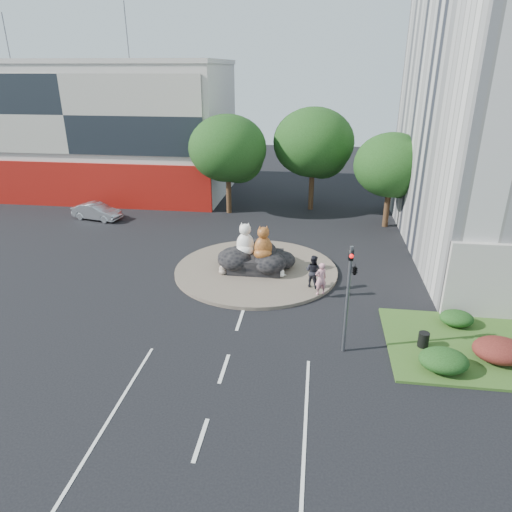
{
  "coord_description": "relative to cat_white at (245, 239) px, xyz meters",
  "views": [
    {
      "loc": [
        3.46,
        -15.54,
        11.69
      ],
      "look_at": [
        0.31,
        7.66,
        2.0
      ],
      "focal_mm": 32.0,
      "sensor_mm": 36.0,
      "label": 1
    }
  ],
  "objects": [
    {
      "name": "cat_tabby",
      "position": [
        1.15,
        -0.43,
        -0.0
      ],
      "size": [
        1.46,
        1.34,
        2.06
      ],
      "primitive_type": null,
      "rotation": [
        0.0,
        0.0,
        0.24
      ],
      "color": "#C95C29",
      "rests_on": "rock_plinth"
    },
    {
      "name": "pedestrian_pink",
      "position": [
        4.61,
        -2.95,
        -1.0
      ],
      "size": [
        0.8,
        0.7,
        1.85
      ],
      "primitive_type": "imported",
      "rotation": [
        0.0,
        0.0,
        3.61
      ],
      "color": "#CF8692",
      "rests_on": "roundabout_island"
    },
    {
      "name": "shophouse_block",
      "position": [
        -17.34,
        17.92,
        4.05
      ],
      "size": [
        25.2,
        12.3,
        17.4
      ],
      "color": "beige",
      "rests_on": "ground"
    },
    {
      "name": "hedge_red",
      "position": [
        12.16,
        -7.99,
        -1.52
      ],
      "size": [
        2.2,
        1.76,
        0.99
      ],
      "primitive_type": "ellipsoid",
      "color": "#451312",
      "rests_on": "grass_verge"
    },
    {
      "name": "kitten_calico",
      "position": [
        -1.2,
        -1.03,
        -1.48
      ],
      "size": [
        0.55,
        0.48,
        0.9
      ],
      "primitive_type": null,
      "rotation": [
        0.0,
        0.0,
        -0.03
      ],
      "color": "beige",
      "rests_on": "roundabout_island"
    },
    {
      "name": "litter_bin",
      "position": [
        9.2,
        -7.32,
        -1.67
      ],
      "size": [
        0.52,
        0.52,
        0.69
      ],
      "primitive_type": "cylinder",
      "rotation": [
        0.0,
        0.0,
        0.08
      ],
      "color": "black",
      "rests_on": "grass_verge"
    },
    {
      "name": "grass_verge",
      "position": [
        12.66,
        -6.99,
        -2.07
      ],
      "size": [
        10.0,
        6.0,
        0.12
      ],
      "primitive_type": "cube",
      "color": "#33551C",
      "rests_on": "ground"
    },
    {
      "name": "tree_right",
      "position": [
        9.73,
        10.07,
        2.5
      ],
      "size": [
        5.7,
        5.7,
        7.3
      ],
      "color": "#382314",
      "rests_on": "ground"
    },
    {
      "name": "ground",
      "position": [
        0.66,
        -9.99,
        -2.13
      ],
      "size": [
        120.0,
        120.0,
        0.0
      ],
      "primitive_type": "plane",
      "color": "black",
      "rests_on": "ground"
    },
    {
      "name": "pedestrian_dark",
      "position": [
        4.16,
        -2.06,
        -0.98
      ],
      "size": [
        1.15,
        1.06,
        1.89
      ],
      "primitive_type": "imported",
      "rotation": [
        0.0,
        0.0,
        2.67
      ],
      "color": "black",
      "rests_on": "roundabout_island"
    },
    {
      "name": "traffic_light",
      "position": [
        5.76,
        -8.0,
        1.49
      ],
      "size": [
        0.44,
        1.24,
        5.0
      ],
      "color": "#595B60",
      "rests_on": "ground"
    },
    {
      "name": "hedge_near_green",
      "position": [
        9.66,
        -8.99,
        -1.56
      ],
      "size": [
        2.0,
        1.6,
        0.9
      ],
      "primitive_type": "ellipsoid",
      "color": "black",
      "rests_on": "grass_verge"
    },
    {
      "name": "roundabout_island",
      "position": [
        0.66,
        0.01,
        -2.03
      ],
      "size": [
        10.0,
        10.0,
        0.2
      ],
      "primitive_type": "cylinder",
      "color": "brown",
      "rests_on": "ground"
    },
    {
      "name": "hedge_back_green",
      "position": [
        11.16,
        -5.19,
        -1.65
      ],
      "size": [
        1.6,
        1.28,
        0.72
      ],
      "primitive_type": "ellipsoid",
      "color": "black",
      "rests_on": "grass_verge"
    },
    {
      "name": "cat_white",
      "position": [
        0.0,
        0.0,
        0.0
      ],
      "size": [
        1.27,
        1.11,
        2.06
      ],
      "primitive_type": null,
      "rotation": [
        0.0,
        0.0,
        -0.03
      ],
      "color": "white",
      "rests_on": "rock_plinth"
    },
    {
      "name": "tree_mid",
      "position": [
        3.73,
        14.07,
        3.43
      ],
      "size": [
        6.84,
        6.84,
        8.76
      ],
      "color": "#382314",
      "rests_on": "ground"
    },
    {
      "name": "rock_plinth",
      "position": [
        0.66,
        0.01,
        -1.48
      ],
      "size": [
        3.2,
        2.6,
        0.9
      ],
      "primitive_type": null,
      "color": "black",
      "rests_on": "roundabout_island"
    },
    {
      "name": "tree_left",
      "position": [
        -3.27,
        12.07,
        3.12
      ],
      "size": [
        6.46,
        6.46,
        8.27
      ],
      "color": "#382314",
      "rests_on": "ground"
    },
    {
      "name": "street_lamp",
      "position": [
        13.48,
        -1.99,
        2.42
      ],
      "size": [
        2.34,
        0.22,
        8.06
      ],
      "color": "#595B60",
      "rests_on": "ground"
    },
    {
      "name": "parked_car",
      "position": [
        -13.82,
        8.61,
        -1.45
      ],
      "size": [
        4.34,
        2.3,
        1.36
      ],
      "primitive_type": "imported",
      "rotation": [
        0.0,
        0.0,
        1.35
      ],
      "color": "#AEB0B6",
      "rests_on": "ground"
    },
    {
      "name": "kitten_white",
      "position": [
        2.3,
        -0.99,
        -1.55
      ],
      "size": [
        0.6,
        0.61,
        0.77
      ],
      "primitive_type": null,
      "rotation": [
        0.0,
        0.0,
        0.88
      ],
      "color": "white",
      "rests_on": "roundabout_island"
    }
  ]
}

